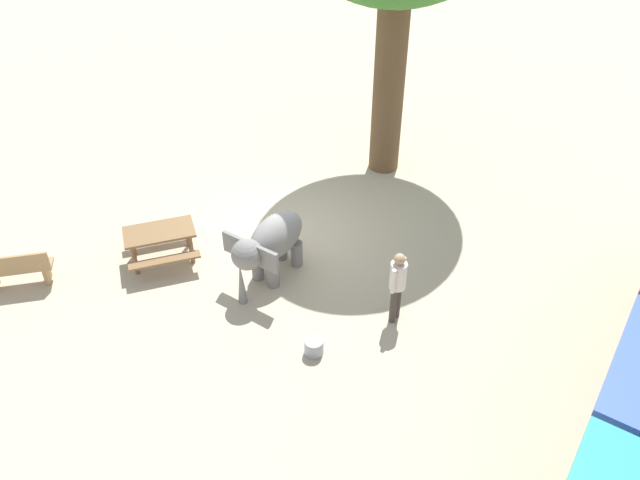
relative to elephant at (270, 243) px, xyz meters
name	(u,v)px	position (x,y,z in m)	size (l,w,h in m)	color
ground_plane	(288,237)	(-1.32, -0.54, -0.90)	(60.00, 60.00, 0.00)	#BAA88C
elephant	(270,243)	(0.00, 0.00, 0.00)	(2.03, 1.37, 1.41)	slate
person_handler	(397,282)	(-0.33, 2.79, 0.05)	(0.51, 0.32, 1.62)	#3F3833
wooden_bench	(17,269)	(3.16, -4.19, -0.43)	(1.28, 1.26, 0.88)	#9E7A51
picnic_table_near	(160,238)	(0.86, -2.36, -0.32)	(2.09, 2.09, 0.78)	brown
feed_bucket	(314,347)	(1.31, 1.98, -0.74)	(0.36, 0.36, 0.32)	gray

